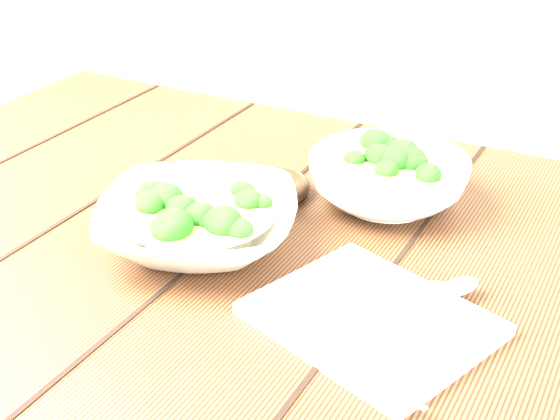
% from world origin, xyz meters
% --- Properties ---
extents(table, '(1.20, 0.80, 0.75)m').
position_xyz_m(table, '(0.00, 0.00, 0.63)').
color(table, '#36200F').
rests_on(table, ground).
extents(soup_bowl_front, '(0.30, 0.30, 0.07)m').
position_xyz_m(soup_bowl_front, '(-0.04, -0.05, 0.78)').
color(soup_bowl_front, silver).
rests_on(soup_bowl_front, table).
extents(soup_bowl_back, '(0.23, 0.23, 0.07)m').
position_xyz_m(soup_bowl_back, '(0.12, 0.16, 0.79)').
color(soup_bowl_back, silver).
rests_on(soup_bowl_back, table).
extents(trivet, '(0.12, 0.12, 0.02)m').
position_xyz_m(trivet, '(-0.02, 0.11, 0.76)').
color(trivet, black).
rests_on(trivet, table).
extents(napkin, '(0.26, 0.24, 0.01)m').
position_xyz_m(napkin, '(0.20, -0.10, 0.76)').
color(napkin, beige).
rests_on(napkin, table).
extents(spoon_left, '(0.12, 0.15, 0.01)m').
position_xyz_m(spoon_left, '(0.21, -0.07, 0.77)').
color(spoon_left, '#B8B5A3').
rests_on(spoon_left, napkin).
extents(spoon_right, '(0.10, 0.17, 0.01)m').
position_xyz_m(spoon_right, '(0.25, -0.05, 0.77)').
color(spoon_right, '#B8B5A3').
rests_on(spoon_right, napkin).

